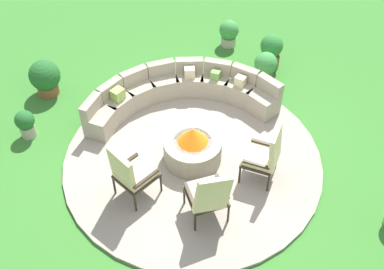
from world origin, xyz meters
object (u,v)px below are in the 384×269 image
potted_plant_1 (45,77)px  potted_plant_5 (229,32)px  curved_stone_bench (179,93)px  lounge_chair_front_right (208,195)px  lounge_chair_back_left (266,154)px  potted_plant_0 (271,50)px  potted_plant_2 (26,123)px  potted_plant_3 (265,66)px  fire_pit (193,147)px  lounge_chair_front_left (131,172)px

potted_plant_1 → potted_plant_5: (3.84, 1.48, -0.07)m
curved_stone_bench → lounge_chair_front_right: size_ratio=3.39×
lounge_chair_back_left → potted_plant_0: (0.68, 3.15, -0.22)m
lounge_chair_back_left → potted_plant_5: 4.00m
lounge_chair_back_left → potted_plant_2: 4.34m
potted_plant_2 → potted_plant_3: 4.80m
potted_plant_2 → potted_plant_3: potted_plant_3 is taller
lounge_chair_front_right → lounge_chair_back_left: lounge_chair_back_left is taller
potted_plant_1 → potted_plant_0: bearing=8.0°
curved_stone_bench → lounge_chair_front_right: lounge_chair_front_right is taller
potted_plant_0 → potted_plant_5: potted_plant_0 is taller
fire_pit → lounge_chair_front_left: 1.30m
lounge_chair_back_left → potted_plant_2: bearing=97.5°
lounge_chair_back_left → potted_plant_5: lounge_chair_back_left is taller
curved_stone_bench → potted_plant_0: (2.00, 1.22, 0.06)m
curved_stone_bench → potted_plant_5: size_ratio=6.03×
potted_plant_0 → curved_stone_bench: bearing=-148.7°
curved_stone_bench → lounge_chair_back_left: bearing=-55.7°
potted_plant_5 → potted_plant_1: bearing=-158.9°
potted_plant_2 → lounge_chair_front_left: bearing=-38.2°
lounge_chair_back_left → potted_plant_5: (-0.12, 3.99, -0.29)m
fire_pit → potted_plant_0: size_ratio=1.33×
lounge_chair_front_left → potted_plant_5: 4.73m
curved_stone_bench → potted_plant_1: (-2.64, 0.57, 0.06)m
potted_plant_0 → potted_plant_5: size_ratio=1.23×
potted_plant_1 → potted_plant_3: size_ratio=1.11×
curved_stone_bench → lounge_chair_back_left: (1.32, -1.93, 0.28)m
lounge_chair_front_left → potted_plant_1: bearing=170.1°
potted_plant_2 → potted_plant_5: bearing=33.9°
lounge_chair_front_right → potted_plant_1: bearing=117.3°
fire_pit → curved_stone_bench: (-0.17, 1.45, 0.01)m
fire_pit → potted_plant_0: 3.23m
lounge_chair_back_left → fire_pit: bearing=91.8°
potted_plant_3 → potted_plant_5: (-0.59, 1.35, -0.05)m
potted_plant_1 → lounge_chair_front_left: bearing=-57.0°
lounge_chair_back_left → lounge_chair_front_right: bearing=152.1°
potted_plant_0 → potted_plant_1: bearing=-172.0°
lounge_chair_front_left → potted_plant_3: (2.63, 2.90, -0.26)m
curved_stone_bench → potted_plant_0: 2.34m
lounge_chair_front_left → lounge_chair_back_left: size_ratio=1.07×
lounge_chair_front_right → potted_plant_3: size_ratio=1.59×
potted_plant_0 → potted_plant_2: bearing=-158.8°
potted_plant_3 → potted_plant_5: potted_plant_3 is taller
potted_plant_1 → potted_plant_3: (4.43, 0.13, -0.02)m
potted_plant_0 → potted_plant_3: bearing=-111.8°
lounge_chair_front_right → potted_plant_2: 3.76m
lounge_chair_front_right → potted_plant_0: (1.67, 3.90, -0.21)m
potted_plant_0 → potted_plant_5: (-0.80, 0.83, -0.07)m
potted_plant_3 → curved_stone_bench: bearing=-158.7°
potted_plant_2 → potted_plant_3: size_ratio=0.84×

